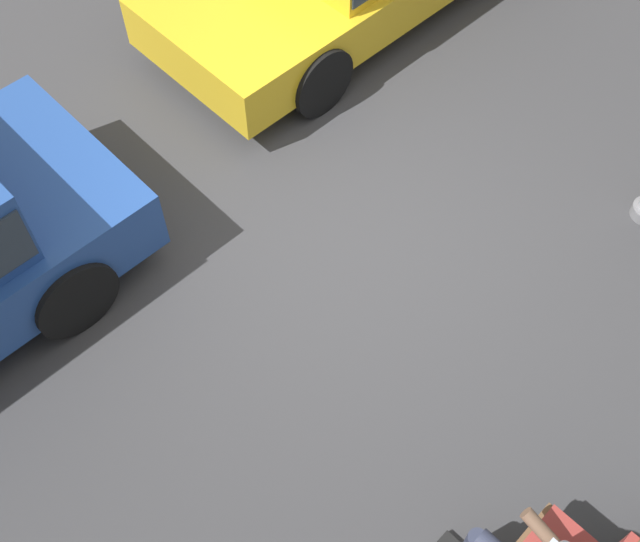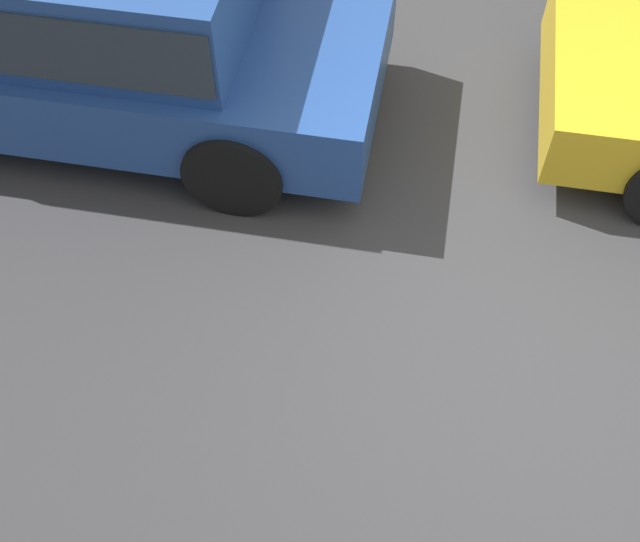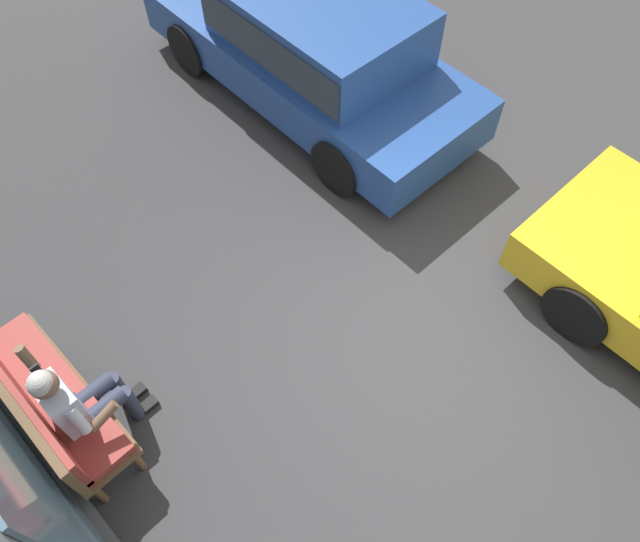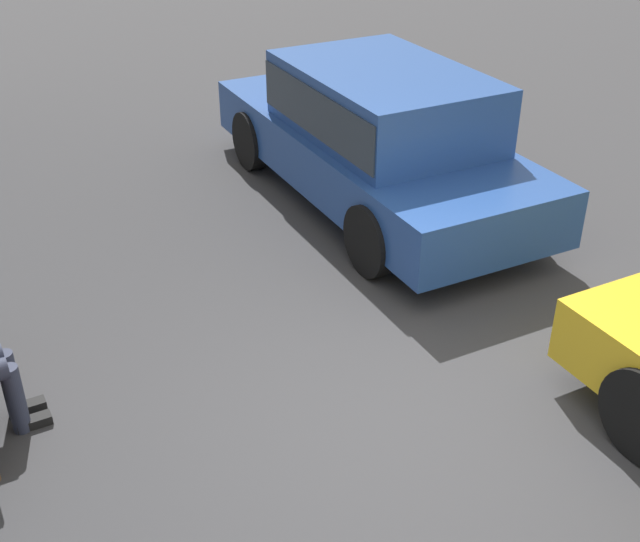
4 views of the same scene
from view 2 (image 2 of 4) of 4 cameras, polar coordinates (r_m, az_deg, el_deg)
The scene contains 2 objects.
ground_plane at distance 5.11m, azimuth 14.91°, elevation -5.76°, with size 60.00×60.00×0.00m, color #38383A.
parked_car_mid at distance 6.08m, azimuth -17.22°, elevation 17.16°, with size 4.57×1.97×1.50m.
Camera 2 is at (0.94, 2.60, 4.30)m, focal length 45.00 mm.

